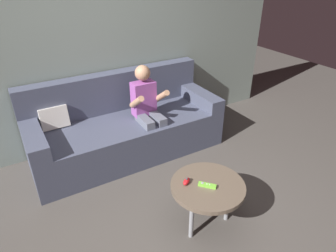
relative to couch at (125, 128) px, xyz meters
The scene contains 7 objects.
ground_plane 1.55m from the couch, 98.59° to the right, with size 10.12×10.12×0.00m, color #4C4742.
wall_back 1.05m from the couch, 120.21° to the left, with size 5.06×0.05×2.50m, color gray.
couch is the anchor object (origin of this frame).
person_seated_on_couch 0.39m from the couch, 42.43° to the right, with size 0.35×0.43×1.02m.
coffee_table 1.38m from the couch, 84.85° to the right, with size 0.59×0.59×0.42m.
game_remote_lime_near_edge 1.40m from the couch, 85.76° to the right, with size 0.12×0.13×0.03m.
nunchuk_red 1.28m from the couch, 90.64° to the right, with size 0.10×0.09×0.05m.
Camera 1 is at (-0.85, -1.29, 1.98)m, focal length 32.24 mm.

